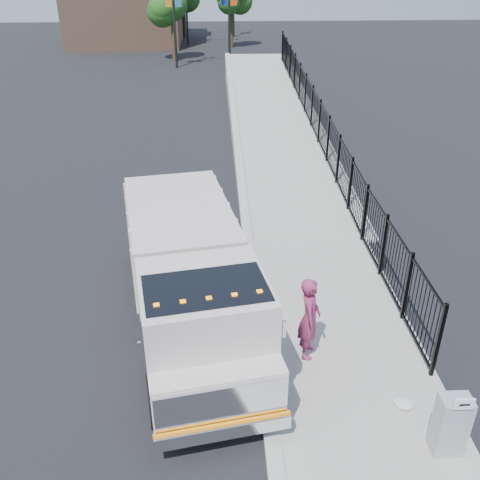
{
  "coord_description": "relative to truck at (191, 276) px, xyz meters",
  "views": [
    {
      "loc": [
        -0.92,
        -10.38,
        8.15
      ],
      "look_at": [
        -0.34,
        2.0,
        1.3
      ],
      "focal_mm": 40.0,
      "sensor_mm": 36.0,
      "label": 1
    }
  ],
  "objects": [
    {
      "name": "worker",
      "position": [
        2.58,
        -1.17,
        -0.41
      ],
      "size": [
        0.59,
        0.79,
        1.96
      ],
      "primitive_type": "imported",
      "rotation": [
        0.0,
        0.0,
        1.39
      ],
      "color": "#8B2A4F",
      "rests_on": "sidewalk"
    },
    {
      "name": "ground",
      "position": [
        1.57,
        0.02,
        -1.51
      ],
      "size": [
        120.0,
        120.0,
        0.0
      ],
      "primitive_type": "plane",
      "color": "black",
      "rests_on": "ground"
    },
    {
      "name": "tree_0",
      "position": [
        -2.48,
        34.33,
        2.43
      ],
      "size": [
        2.59,
        2.59,
        5.3
      ],
      "color": "#382314",
      "rests_on": "ground"
    },
    {
      "name": "debris",
      "position": [
        4.28,
        -2.79,
        -1.34
      ],
      "size": [
        0.4,
        0.4,
        0.1
      ],
      "primitive_type": "ellipsoid",
      "color": "silver",
      "rests_on": "sidewalk"
    },
    {
      "name": "ramp",
      "position": [
        3.69,
        16.02,
        -1.51
      ],
      "size": [
        3.95,
        24.06,
        3.19
      ],
      "primitive_type": "cube",
      "rotation": [
        0.06,
        0.0,
        0.0
      ],
      "color": "#9E998E",
      "rests_on": "ground"
    },
    {
      "name": "utility_cabinet",
      "position": [
        4.67,
        -3.89,
        -0.77
      ],
      "size": [
        0.55,
        0.4,
        1.25
      ],
      "primitive_type": "cube",
      "color": "gray",
      "rests_on": "sidewalk"
    },
    {
      "name": "light_pole_1",
      "position": [
        1.55,
        32.64,
        2.85
      ],
      "size": [
        3.77,
        0.22,
        8.0
      ],
      "color": "black",
      "rests_on": "ground"
    },
    {
      "name": "iron_fence",
      "position": [
        5.12,
        12.02,
        -0.61
      ],
      "size": [
        0.1,
        28.0,
        1.8
      ],
      "primitive_type": "cube",
      "color": "black",
      "rests_on": "ground"
    },
    {
      "name": "tree_1",
      "position": [
        2.26,
        40.73,
        2.38
      ],
      "size": [
        2.07,
        2.07,
        5.03
      ],
      "color": "#382314",
      "rests_on": "ground"
    },
    {
      "name": "sidewalk",
      "position": [
        3.49,
        -1.98,
        -1.45
      ],
      "size": [
        3.55,
        12.0,
        0.12
      ],
      "primitive_type": "cube",
      "color": "#9E998E",
      "rests_on": "ground"
    },
    {
      "name": "arrow_sign",
      "position": [
        4.67,
        -4.11,
        -0.03
      ],
      "size": [
        0.35,
        0.04,
        0.22
      ],
      "primitive_type": "cube",
      "color": "white",
      "rests_on": "utility_cabinet"
    },
    {
      "name": "curb",
      "position": [
        1.57,
        -1.98,
        -1.43
      ],
      "size": [
        0.3,
        12.0,
        0.16
      ],
      "primitive_type": "cube",
      "color": "#ADAAA3",
      "rests_on": "ground"
    },
    {
      "name": "truck",
      "position": [
        0.0,
        0.0,
        0.0
      ],
      "size": [
        3.85,
        8.16,
        2.68
      ],
      "rotation": [
        0.0,
        0.0,
        0.18
      ],
      "color": "black",
      "rests_on": "ground"
    },
    {
      "name": "light_pole_0",
      "position": [
        -1.87,
        31.68,
        2.85
      ],
      "size": [
        3.77,
        0.22,
        8.0
      ],
      "color": "black",
      "rests_on": "ground"
    }
  ]
}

